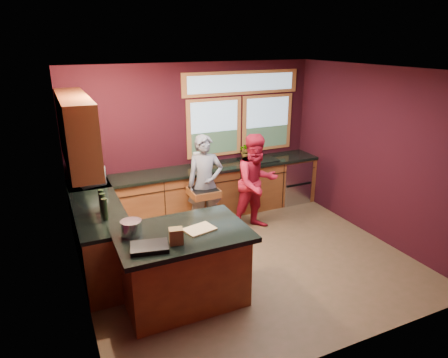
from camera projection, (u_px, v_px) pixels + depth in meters
floor at (247, 259)px, 5.87m from camera, size 4.50×4.50×0.00m
room_shell at (198, 140)px, 5.31m from camera, size 4.52×4.02×2.71m
back_counter at (213, 190)px, 7.25m from camera, size 4.50×0.64×0.93m
left_counter at (98, 232)px, 5.67m from camera, size 0.64×2.30×0.93m
island at (183, 266)px, 4.81m from camera, size 1.55×1.05×0.95m
person_grey at (205, 184)px, 6.57m from camera, size 0.66×0.50×1.63m
person_red at (256, 183)px, 6.57m from camera, size 0.84×0.68×1.65m
microwave at (88, 174)px, 6.21m from camera, size 0.51×0.64×0.31m
potted_plant at (247, 151)px, 7.36m from camera, size 0.33×0.28×0.36m
paper_towel at (197, 160)px, 6.92m from camera, size 0.12×0.12×0.28m
cutting_board at (199, 229)px, 4.69m from camera, size 0.40×0.32×0.02m
stock_pot at (131, 228)px, 4.54m from camera, size 0.24×0.24×0.18m
paper_bag at (176, 236)px, 4.35m from camera, size 0.17×0.15×0.18m
black_tray at (149, 247)px, 4.25m from camera, size 0.45×0.36×0.05m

